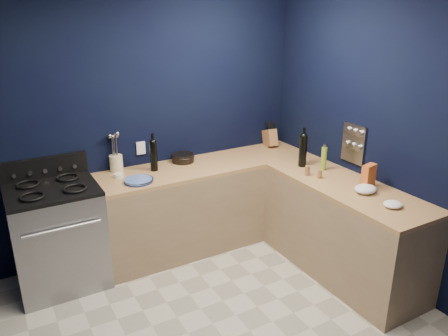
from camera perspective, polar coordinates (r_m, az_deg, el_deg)
wall_back at (r=4.44m, az=-11.14°, el=5.37°), size 3.50×0.02×2.60m
wall_right at (r=4.03m, az=22.60°, el=2.67°), size 0.02×3.50×2.60m
cab_back at (r=4.67m, az=-2.11°, el=-4.87°), size 2.30×0.63×0.86m
top_back at (r=4.50m, az=-2.18°, el=0.33°), size 2.30×0.63×0.04m
cab_right at (r=4.29m, az=15.33°, el=-8.03°), size 0.63×1.67×0.86m
top_right at (r=4.10m, az=15.90°, el=-2.46°), size 0.63×1.67×0.04m
gas_range at (r=4.24m, az=-20.89°, el=-8.58°), size 0.76×0.66×0.92m
oven_door at (r=3.97m, az=-20.08°, el=-10.69°), size 0.59×0.02×0.42m
cooktop at (r=4.04m, az=-21.71°, el=-2.65°), size 0.76×0.66×0.03m
backguard at (r=4.29m, az=-22.52°, el=0.02°), size 0.76×0.06×0.20m
spice_panel at (r=4.38m, az=16.63°, el=3.08°), size 0.02×0.28×0.38m
wall_outlet at (r=4.48m, az=-10.86°, el=2.59°), size 0.09×0.02×0.13m
plate_stack at (r=4.08m, az=-11.17°, el=-1.64°), size 0.31×0.31×0.03m
ramekin at (r=4.24m, az=-13.65°, el=-0.96°), size 0.11×0.11×0.03m
utensil_crock at (r=4.39m, az=-13.96°, el=0.62°), size 0.17×0.17×0.16m
wine_bottle_back at (r=4.31m, az=-9.21°, el=1.55°), size 0.07×0.07×0.30m
lemon_basket at (r=4.55m, az=-5.40°, el=1.33°), size 0.29×0.29×0.09m
knife_block at (r=5.07m, az=6.05°, el=3.94°), size 0.13×0.24×0.24m
wine_bottle_right at (r=4.44m, az=10.31°, el=2.20°), size 0.10×0.10×0.32m
oil_bottle at (r=4.38m, az=12.95°, el=1.20°), size 0.06×0.06×0.24m
spice_jar_near at (r=4.23m, az=10.88°, el=-0.36°), size 0.05×0.05×0.10m
spice_jar_far at (r=4.18m, az=12.44°, el=-0.78°), size 0.05×0.05×0.08m
crouton_bag at (r=4.07m, az=18.42°, el=-1.01°), size 0.16×0.10×0.21m
towel_front at (r=3.96m, az=18.07°, el=-2.64°), size 0.21×0.18×0.07m
towel_end at (r=3.76m, az=21.28°, el=-4.46°), size 0.19×0.18×0.05m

